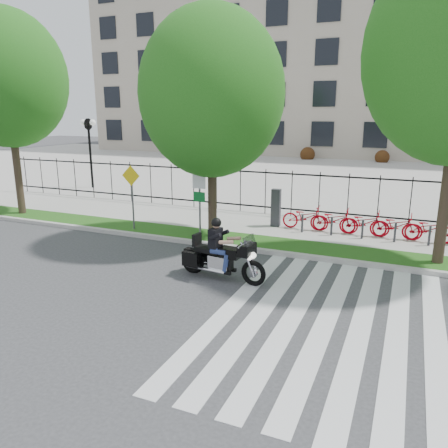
% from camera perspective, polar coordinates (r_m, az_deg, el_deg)
% --- Properties ---
extents(ground, '(120.00, 120.00, 0.00)m').
position_cam_1_polar(ground, '(11.85, -8.69, -8.56)').
color(ground, '#373739').
rests_on(ground, ground).
extents(curb, '(60.00, 0.20, 0.15)m').
position_cam_1_polar(curb, '(15.24, -0.59, -2.84)').
color(curb, '#B0ACA5').
rests_on(curb, ground).
extents(grass_verge, '(60.00, 1.50, 0.15)m').
position_cam_1_polar(grass_verge, '(15.99, 0.64, -2.01)').
color(grass_verge, '#204912').
rests_on(grass_verge, ground).
extents(sidewalk, '(60.00, 3.50, 0.15)m').
position_cam_1_polar(sidewalk, '(18.24, 3.66, 0.04)').
color(sidewalk, '#AAA79F').
rests_on(sidewalk, ground).
extents(plaza, '(80.00, 34.00, 0.10)m').
position_cam_1_polar(plaza, '(35.01, 13.43, 6.57)').
color(plaza, '#AAA79F').
rests_on(plaza, ground).
extents(crosswalk_stripes, '(5.70, 8.00, 0.01)m').
position_cam_1_polar(crosswalk_stripes, '(10.35, 15.29, -12.46)').
color(crosswalk_stripes, silver).
rests_on(crosswalk_stripes, ground).
extents(iron_fence, '(30.00, 0.06, 2.00)m').
position_cam_1_polar(iron_fence, '(19.63, 5.43, 4.25)').
color(iron_fence, black).
rests_on(iron_fence, sidewalk).
extents(office_building, '(60.00, 21.90, 20.15)m').
position_cam_1_polar(office_building, '(54.71, 17.97, 19.39)').
color(office_building, '#AB9C8A').
rests_on(office_building, ground).
extents(lamp_post_left, '(1.06, 0.70, 4.25)m').
position_cam_1_polar(lamp_post_left, '(27.78, -17.22, 10.92)').
color(lamp_post_left, black).
rests_on(lamp_post_left, ground).
extents(street_tree_0, '(5.01, 5.01, 8.68)m').
position_cam_1_polar(street_tree_0, '(21.45, -26.51, 16.59)').
color(street_tree_0, '#31211A').
rests_on(street_tree_0, grass_verge).
extents(street_tree_1, '(5.03, 5.03, 7.96)m').
position_cam_1_polar(street_tree_1, '(15.61, -1.63, 16.69)').
color(street_tree_1, '#31211A').
rests_on(street_tree_1, grass_verge).
extents(bike_share_station, '(9.97, 0.85, 1.50)m').
position_cam_1_polar(bike_share_station, '(16.88, 23.15, -0.36)').
color(bike_share_station, '#2D2D33').
rests_on(bike_share_station, sidewalk).
extents(sign_pole_regulatory, '(0.50, 0.09, 2.50)m').
position_cam_1_polar(sign_pole_regulatory, '(15.67, -3.24, 3.90)').
color(sign_pole_regulatory, '#59595B').
rests_on(sign_pole_regulatory, grass_verge).
extents(sign_pole_warning, '(0.78, 0.09, 2.49)m').
position_cam_1_polar(sign_pole_warning, '(17.14, -11.95, 4.53)').
color(sign_pole_warning, '#59595B').
rests_on(sign_pole_warning, grass_verge).
extents(motorcycle_rider, '(2.74, 0.95, 2.12)m').
position_cam_1_polar(motorcycle_rider, '(12.27, -0.38, -4.06)').
color(motorcycle_rider, black).
rests_on(motorcycle_rider, ground).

